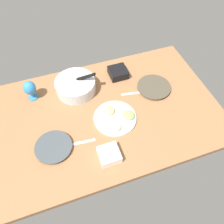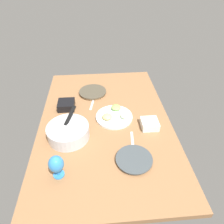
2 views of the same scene
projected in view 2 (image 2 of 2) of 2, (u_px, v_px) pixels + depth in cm
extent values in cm
cube|color=#8C603D|center=(105.00, 122.00, 167.18)|extent=(160.00, 104.00, 4.00)
cylinder|color=silver|center=(134.00, 160.00, 133.36)|extent=(22.10, 22.10, 1.54)
cylinder|color=#3E4549|center=(134.00, 159.00, 132.60)|extent=(24.03, 24.03, 0.93)
cylinder|color=beige|center=(93.00, 93.00, 196.54)|extent=(23.81, 23.81, 1.64)
cylinder|color=#494233|center=(93.00, 91.00, 195.73)|extent=(25.88, 25.88, 0.98)
cylinder|color=silver|center=(68.00, 132.00, 147.93)|extent=(30.07, 30.07, 10.08)
cylinder|color=white|center=(68.00, 129.00, 146.05)|extent=(27.06, 27.06, 1.82)
cube|color=black|center=(68.00, 120.00, 148.00)|extent=(20.32, 12.47, 12.35)
cylinder|color=silver|center=(114.00, 117.00, 167.86)|extent=(29.91, 29.91, 1.80)
ellipsoid|color=#8CC659|center=(116.00, 107.00, 173.69)|extent=(8.23, 8.23, 3.21)
ellipsoid|color=#F9E072|center=(107.00, 117.00, 163.82)|extent=(7.92, 7.92, 3.62)
ellipsoid|color=beige|center=(125.00, 115.00, 165.20)|extent=(6.96, 6.96, 3.33)
cylinder|color=#3181C9|center=(59.00, 174.00, 125.16)|extent=(6.86, 6.86, 1.00)
cylinder|color=#3181C9|center=(58.00, 172.00, 123.56)|extent=(2.00, 2.00, 4.18)
ellipsoid|color=#3181C9|center=(56.00, 164.00, 118.86)|extent=(9.08, 9.08, 10.99)
cube|color=white|center=(150.00, 124.00, 158.01)|extent=(12.87, 12.87, 5.79)
cube|color=#F9E072|center=(150.00, 122.00, 156.86)|extent=(10.55, 10.55, 1.85)
cube|color=black|center=(66.00, 105.00, 176.97)|extent=(14.02, 14.02, 6.32)
cube|color=tan|center=(66.00, 103.00, 175.71)|extent=(11.50, 11.50, 2.02)
cube|color=silver|center=(132.00, 140.00, 147.81)|extent=(18.09, 3.53, 0.60)
cube|color=silver|center=(92.00, 104.00, 183.40)|extent=(18.03, 4.99, 0.60)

